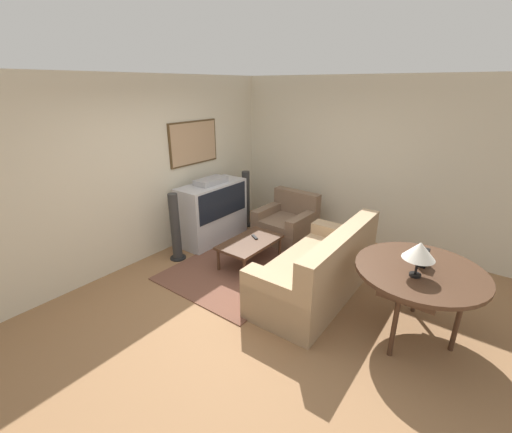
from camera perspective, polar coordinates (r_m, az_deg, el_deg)
The scene contains 14 objects.
ground_plane at distance 4.43m, azimuth 0.20°, elevation -13.97°, with size 12.00×12.00×0.00m, color #8E6642.
wall_back at distance 5.33m, azimuth -18.44°, elevation 7.12°, with size 12.00×0.10×2.70m.
wall_right at distance 6.06m, azimuth 15.52°, elevation 8.99°, with size 0.06×12.00×2.70m.
area_rug at distance 5.20m, azimuth -1.92°, elevation -8.11°, with size 2.23×1.67×0.01m.
tv at distance 5.89m, azimuth -7.25°, elevation 0.84°, with size 1.23×0.53×1.10m.
couch at distance 4.46m, azimuth 10.34°, elevation -9.03°, with size 1.95×0.93×0.95m.
armchair at distance 5.99m, azimuth 5.14°, elevation -1.29°, with size 0.88×0.89×0.81m.
coffee_table at distance 5.11m, azimuth -0.97°, elevation -4.49°, with size 0.98×0.58×0.38m.
console_table at distance 3.91m, azimuth 25.66°, elevation -8.72°, with size 1.28×1.28×0.80m.
table_lamp at distance 3.61m, azimuth 25.60°, elevation -5.22°, with size 0.30×0.30×0.36m.
mantel_clock at distance 3.93m, azimuth 26.08°, elevation -6.16°, with size 0.14×0.10×0.17m.
remote at distance 5.19m, azimuth -0.21°, elevation -3.44°, with size 0.12×0.16×0.02m.
speaker_tower_left at distance 5.33m, azimuth -13.28°, elevation -2.01°, with size 0.25×0.25×1.06m.
speaker_tower_right at distance 6.47m, azimuth -1.69°, elevation 2.72°, with size 0.25×0.25×1.06m.
Camera 1 is at (-2.90, -2.17, 2.56)m, focal length 24.00 mm.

